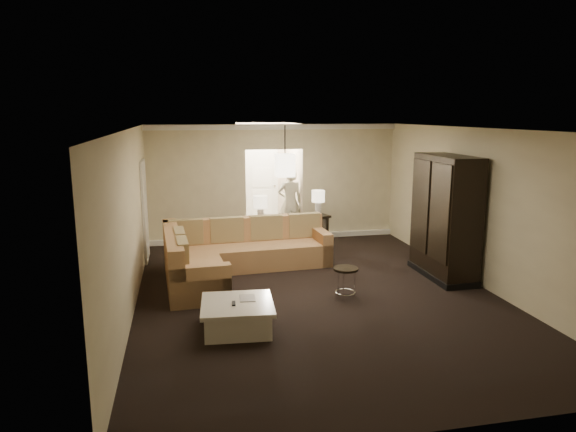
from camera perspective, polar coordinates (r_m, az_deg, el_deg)
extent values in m
plane|color=black|center=(8.93, 3.15, -8.63)|extent=(8.00, 8.00, 0.00)
cube|color=beige|center=(12.41, -1.52, 3.71)|extent=(6.00, 0.04, 2.80)
cube|color=beige|center=(4.93, 15.45, -8.62)|extent=(6.00, 0.04, 2.80)
cube|color=beige|center=(8.31, -17.15, -0.61)|extent=(0.04, 8.00, 2.80)
cube|color=beige|center=(9.76, 20.52, 0.89)|extent=(0.04, 8.00, 2.80)
cube|color=white|center=(8.40, 3.36, 9.63)|extent=(6.00, 8.00, 0.02)
cube|color=white|center=(12.26, -1.52, 9.85)|extent=(6.00, 0.10, 0.12)
cube|color=white|center=(12.61, -1.45, -2.36)|extent=(6.00, 0.10, 0.12)
cube|color=white|center=(11.12, -15.62, 0.57)|extent=(0.05, 0.90, 2.10)
cube|color=silver|center=(13.63, -2.24, -1.58)|extent=(1.40, 2.00, 0.01)
cube|color=beige|center=(13.29, -5.27, 4.18)|extent=(0.04, 2.00, 2.80)
cube|color=beige|center=(13.52, 0.65, 4.35)|extent=(0.04, 2.00, 2.80)
cube|color=beige|center=(14.37, -2.95, 4.75)|extent=(1.40, 0.04, 2.80)
cube|color=white|center=(14.38, -2.92, 3.35)|extent=(0.90, 0.05, 2.10)
cube|color=brown|center=(10.39, -4.42, -4.44)|extent=(3.33, 1.18, 0.46)
cube|color=brown|center=(9.05, -10.10, -6.99)|extent=(1.07, 1.58, 0.46)
cube|color=brown|center=(10.61, -4.83, -1.43)|extent=(3.28, 0.46, 0.50)
cube|color=brown|center=(9.42, -12.69, -3.32)|extent=(0.42, 2.63, 0.50)
cube|color=brown|center=(10.74, 3.61, -3.30)|extent=(0.28, 0.99, 0.68)
cube|color=brown|center=(8.40, -9.71, -7.66)|extent=(0.99, 0.28, 0.68)
cube|color=olive|center=(10.41, -11.28, -1.74)|extent=(0.69, 0.21, 0.50)
cube|color=olive|center=(10.50, -6.83, -1.49)|extent=(0.69, 0.21, 0.50)
cube|color=olive|center=(10.64, -2.46, -1.24)|extent=(0.69, 0.21, 0.50)
cube|color=olive|center=(10.85, 1.76, -1.00)|extent=(0.69, 0.21, 0.50)
cube|color=olive|center=(9.52, -11.94, -2.99)|extent=(0.21, 0.66, 0.50)
cube|color=olive|center=(8.79, -11.64, -4.19)|extent=(0.21, 0.66, 0.50)
cube|color=silver|center=(7.52, -5.63, -11.22)|extent=(0.98, 0.98, 0.35)
cube|color=silver|center=(7.44, -5.66, -9.77)|extent=(1.09, 1.09, 0.06)
cube|color=black|center=(7.38, -6.05, -9.63)|extent=(0.06, 0.17, 0.02)
cube|color=#B8ACA1|center=(7.57, -4.53, -9.07)|extent=(0.25, 0.32, 0.01)
cube|color=black|center=(11.44, 0.25, -0.39)|extent=(1.97, 1.05, 0.05)
cube|color=black|center=(11.10, -3.65, -2.74)|extent=(0.20, 0.40, 0.70)
cube|color=black|center=(11.98, 3.86, -1.68)|extent=(0.20, 0.40, 0.70)
cube|color=black|center=(11.58, 0.25, -3.38)|extent=(1.88, 0.98, 0.04)
cube|color=black|center=(9.99, 17.09, -0.12)|extent=(0.64, 1.53, 2.30)
cube|color=black|center=(9.48, 16.51, 0.32)|extent=(0.03, 0.68, 1.75)
cube|color=black|center=(10.15, 14.48, 1.14)|extent=(0.03, 0.68, 1.75)
cube|color=black|center=(10.26, 16.74, -6.12)|extent=(0.68, 1.60, 0.11)
cylinder|color=black|center=(8.64, 6.44, -5.86)|extent=(0.42, 0.42, 0.04)
torus|color=silver|center=(8.77, 6.38, -8.41)|extent=(0.35, 0.35, 0.02)
cylinder|color=silver|center=(8.77, 7.41, -7.38)|extent=(0.02, 0.02, 0.49)
cylinder|color=silver|center=(8.82, 5.62, -7.22)|extent=(0.02, 0.02, 0.49)
cylinder|color=silver|center=(8.57, 6.17, -7.80)|extent=(0.02, 0.02, 0.49)
cylinder|color=silver|center=(11.04, -3.07, 0.12)|extent=(0.14, 0.14, 0.31)
cylinder|color=#FFE9BF|center=(10.99, -3.09, 1.58)|extent=(0.30, 0.30, 0.26)
cylinder|color=silver|center=(11.80, 3.36, 0.84)|extent=(0.14, 0.14, 0.31)
cylinder|color=#FFE9BF|center=(11.75, 3.38, 2.22)|extent=(0.30, 0.30, 0.26)
cylinder|color=black|center=(11.04, -0.34, 8.50)|extent=(0.02, 0.02, 0.60)
cube|color=#FFEDC6|center=(11.08, -0.34, 5.66)|extent=(0.38, 0.38, 0.48)
imported|color=beige|center=(12.86, 0.22, 1.94)|extent=(0.71, 0.49, 1.89)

